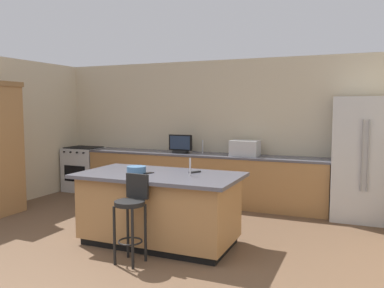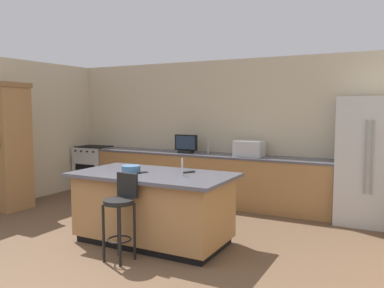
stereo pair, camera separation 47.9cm
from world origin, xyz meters
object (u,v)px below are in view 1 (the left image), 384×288
object	(u,v)px
range_oven	(84,169)
microwave	(245,148)
bar_stool_center	(132,210)
tv_remote	(195,172)
tv_monitor	(180,145)
fruit_bowl	(136,170)
refrigerator	(365,159)
cell_phone	(148,173)
kitchen_island	(159,208)

from	to	relation	value
range_oven	microwave	distance (m)	3.51
range_oven	bar_stool_center	size ratio (longest dim) A/B	0.93
microwave	tv_remote	distance (m)	2.02
tv_monitor	fruit_bowl	size ratio (longest dim) A/B	1.86
refrigerator	tv_monitor	bearing A→B (deg)	179.82
refrigerator	microwave	bearing A→B (deg)	178.16
tv_monitor	cell_phone	world-z (taller)	tv_monitor
refrigerator	tv_remote	size ratio (longest dim) A/B	11.19
range_oven	bar_stool_center	bearing A→B (deg)	-44.58
fruit_bowl	refrigerator	bearing A→B (deg)	40.25
bar_stool_center	tv_remote	size ratio (longest dim) A/B	5.82
fruit_bowl	tv_remote	size ratio (longest dim) A/B	1.43
kitchen_island	microwave	size ratio (longest dim) A/B	4.28
refrigerator	bar_stool_center	distance (m)	3.75
range_oven	tv_monitor	world-z (taller)	tv_monitor
tv_monitor	bar_stool_center	bearing A→B (deg)	-76.02
kitchen_island	refrigerator	size ratio (longest dim) A/B	1.08
kitchen_island	microwave	world-z (taller)	microwave
refrigerator	tv_remote	distance (m)	2.81
tv_monitor	fruit_bowl	world-z (taller)	tv_monitor
refrigerator	bar_stool_center	size ratio (longest dim) A/B	1.92
cell_phone	tv_remote	bearing A→B (deg)	48.88
tv_remote	bar_stool_center	bearing A→B (deg)	-84.82
bar_stool_center	fruit_bowl	distance (m)	0.74
range_oven	microwave	size ratio (longest dim) A/B	1.92
kitchen_island	tv_remote	xyz separation A→B (m)	(0.39, 0.24, 0.45)
cell_phone	tv_remote	size ratio (longest dim) A/B	0.88
fruit_bowl	cell_phone	xyz separation A→B (m)	(0.14, 0.04, -0.04)
fruit_bowl	microwave	bearing A→B (deg)	71.55
tv_monitor	bar_stool_center	size ratio (longest dim) A/B	0.46
fruit_bowl	tv_remote	xyz separation A→B (m)	(0.67, 0.33, -0.03)
tv_monitor	fruit_bowl	distance (m)	2.33
range_oven	microwave	bearing A→B (deg)	0.02
range_oven	tv_remote	world-z (taller)	tv_remote
microwave	tv_remote	world-z (taller)	microwave
refrigerator	cell_phone	distance (m)	3.39
refrigerator	tv_monitor	xyz separation A→B (m)	(-3.12, 0.01, 0.10)
bar_stool_center	tv_remote	bearing A→B (deg)	71.18
kitchen_island	bar_stool_center	distance (m)	0.68
kitchen_island	refrigerator	world-z (taller)	refrigerator
tv_monitor	fruit_bowl	bearing A→B (deg)	-79.29
kitchen_island	fruit_bowl	xyz separation A→B (m)	(-0.28, -0.09, 0.49)
microwave	fruit_bowl	world-z (taller)	microwave
tv_monitor	fruit_bowl	xyz separation A→B (m)	(0.43, -2.29, -0.11)
kitchen_island	refrigerator	distance (m)	3.29
tv_monitor	bar_stool_center	distance (m)	2.99
cell_phone	fruit_bowl	bearing A→B (deg)	-144.04
kitchen_island	bar_stool_center	xyz separation A→B (m)	(0.00, -0.67, 0.13)
refrigerator	tv_remote	xyz separation A→B (m)	(-2.02, -1.95, -0.04)
kitchen_island	microwave	xyz separation A→B (m)	(0.50, 2.25, 0.57)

